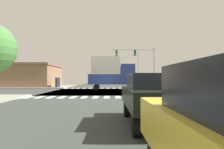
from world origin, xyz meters
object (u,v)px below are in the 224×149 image
traffic_signal_mast (138,58)px  street_lamp (137,66)px  box_truck_leading_1 (112,72)px  bank_building (15,76)px  sedan_farside_1 (150,94)px

traffic_signal_mast → street_lamp: (2.01, 14.00, -0.43)m
street_lamp → box_truck_leading_1: bearing=-109.9°
bank_building → sedan_farside_1: size_ratio=4.02×
street_lamp → box_truck_leading_1: size_ratio=1.10×
traffic_signal_mast → street_lamp: street_lamp is taller
traffic_signal_mast → bank_building: 23.72m
traffic_signal_mast → sedan_farside_1: (-3.38, -24.70, -4.07)m
street_lamp → traffic_signal_mast: bearing=-98.2°
street_lamp → bank_building: size_ratio=0.46×
bank_building → traffic_signal_mast: bearing=-10.8°
traffic_signal_mast → box_truck_leading_1: bearing=-137.7°
street_lamp → box_truck_leading_1: 19.45m
traffic_signal_mast → box_truck_leading_1: traffic_signal_mast is taller
traffic_signal_mast → bank_building: traffic_signal_mast is taller
traffic_signal_mast → sedan_farside_1: bearing=-97.8°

